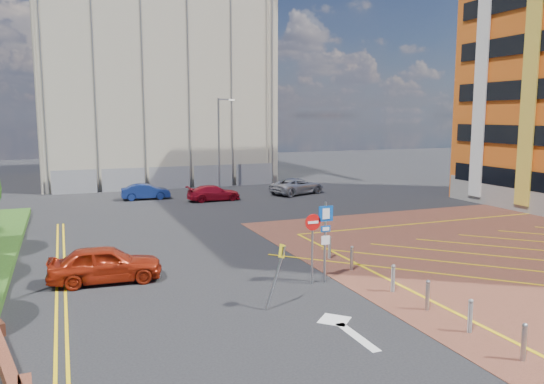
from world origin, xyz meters
TOP-DOWN VIEW (x-y plane):
  - ground at (0.00, 0.00)m, footprint 140.00×140.00m
  - lamp_back at (4.08, 28.00)m, footprint 1.53×0.16m
  - sign_cluster at (0.30, 0.98)m, footprint 1.17×0.12m
  - warning_sign at (-2.30, -1.00)m, footprint 0.82×0.43m
  - bollard_row at (2.30, -1.67)m, footprint 0.14×11.14m
  - construction_building at (0.00, 40.00)m, footprint 21.20×19.20m
  - construction_fence at (1.00, 30.00)m, footprint 21.60×0.06m
  - car_red_left at (-7.49, 4.22)m, footprint 4.43×2.06m
  - car_blue_back at (-2.91, 24.77)m, footprint 3.78×1.51m
  - car_red_back at (1.87, 22.17)m, footprint 4.16×1.79m
  - car_silver_back at (9.29, 22.98)m, footprint 5.32×3.75m

SIDE VIEW (x-z plane):
  - ground at x=0.00m, z-range 0.00..0.00m
  - bollard_row at x=2.30m, z-range 0.02..0.92m
  - car_red_back at x=1.87m, z-range 0.00..1.19m
  - car_blue_back at x=-2.91m, z-range 0.00..1.22m
  - car_silver_back at x=9.29m, z-range 0.00..1.35m
  - car_red_left at x=-7.49m, z-range 0.00..1.47m
  - construction_fence at x=1.00m, z-range 0.00..2.00m
  - warning_sign at x=-2.30m, z-range 0.31..2.55m
  - sign_cluster at x=0.30m, z-range 0.35..3.55m
  - lamp_back at x=4.08m, z-range 0.36..8.36m
  - construction_building at x=0.00m, z-range 0.00..22.00m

